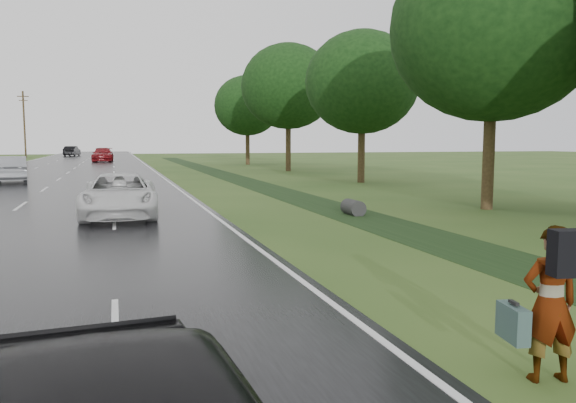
# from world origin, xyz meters

# --- Properties ---
(road) EXTENTS (14.00, 180.00, 0.04)m
(road) POSITION_xyz_m (0.00, 45.00, 0.02)
(road) COLOR black
(road) RESTS_ON ground
(edge_stripe_east) EXTENTS (0.12, 180.00, 0.01)m
(edge_stripe_east) POSITION_xyz_m (6.75, 45.00, 0.04)
(edge_stripe_east) COLOR silver
(edge_stripe_east) RESTS_ON road
(center_line) EXTENTS (0.12, 180.00, 0.01)m
(center_line) POSITION_xyz_m (0.00, 45.00, 0.04)
(center_line) COLOR silver
(center_line) RESTS_ON road
(drainage_ditch) EXTENTS (2.20, 120.00, 0.56)m
(drainage_ditch) POSITION_xyz_m (11.50, 18.71, 0.04)
(drainage_ditch) COLOR black
(drainage_ditch) RESTS_ON ground
(utility_pole_distant) EXTENTS (1.60, 0.26, 10.00)m
(utility_pole_distant) POSITION_xyz_m (-9.20, 85.00, 5.20)
(utility_pole_distant) COLOR #322514
(utility_pole_distant) RESTS_ON ground
(tree_east_b) EXTENTS (7.60, 7.60, 10.11)m
(tree_east_b) POSITION_xyz_m (17.00, 10.00, 6.68)
(tree_east_b) COLOR #322514
(tree_east_b) RESTS_ON ground
(tree_east_c) EXTENTS (7.00, 7.00, 9.29)m
(tree_east_c) POSITION_xyz_m (18.20, 24.00, 6.14)
(tree_east_c) COLOR #322514
(tree_east_c) RESTS_ON ground
(tree_east_d) EXTENTS (8.00, 8.00, 10.76)m
(tree_east_d) POSITION_xyz_m (17.80, 38.00, 7.15)
(tree_east_d) COLOR #322514
(tree_east_d) RESTS_ON ground
(tree_east_f) EXTENTS (7.20, 7.20, 9.62)m
(tree_east_f) POSITION_xyz_m (17.50, 52.00, 6.37)
(tree_east_f) COLOR #322514
(tree_east_f) RESTS_ON ground
(pedestrian) EXTENTS (0.80, 0.78, 1.70)m
(pedestrian) POSITION_xyz_m (7.93, -3.21, 0.88)
(pedestrian) COLOR #A5998C
(pedestrian) RESTS_ON ground
(white_pickup) EXTENTS (2.59, 5.30, 1.45)m
(white_pickup) POSITION_xyz_m (3.69, 11.64, 0.76)
(white_pickup) COLOR silver
(white_pickup) RESTS_ON road
(silver_sedan) EXTENTS (2.40, 5.07, 1.61)m
(silver_sedan) POSITION_xyz_m (-2.50, 29.98, 0.84)
(silver_sedan) COLOR #999BA2
(silver_sedan) RESTS_ON road
(far_car_red) EXTENTS (2.66, 5.95, 1.70)m
(far_car_red) POSITION_xyz_m (2.23, 64.84, 0.89)
(far_car_red) COLOR maroon
(far_car_red) RESTS_ON road
(far_car_dark) EXTENTS (2.58, 5.28, 1.67)m
(far_car_dark) POSITION_xyz_m (-3.19, 93.17, 0.87)
(far_car_dark) COLOR black
(far_car_dark) RESTS_ON road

